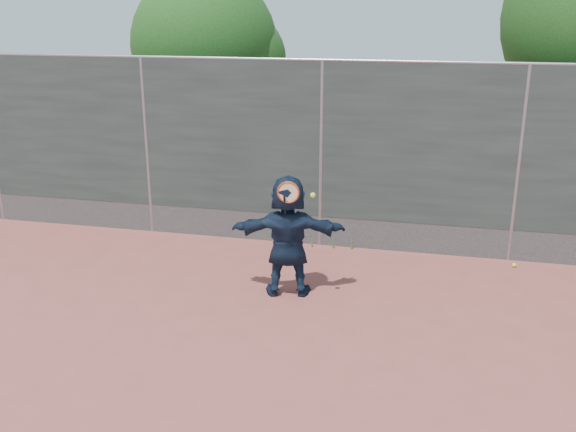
# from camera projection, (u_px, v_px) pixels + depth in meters

# --- Properties ---
(ground) EXTENTS (80.00, 80.00, 0.00)m
(ground) POSITION_uv_depth(u_px,v_px,m) (265.00, 348.00, 7.44)
(ground) COLOR #9E4C42
(ground) RESTS_ON ground
(player) EXTENTS (1.62, 0.79, 1.68)m
(player) POSITION_uv_depth(u_px,v_px,m) (288.00, 236.00, 8.62)
(player) COLOR #142339
(player) RESTS_ON ground
(ball_ground) EXTENTS (0.07, 0.07, 0.07)m
(ball_ground) POSITION_uv_depth(u_px,v_px,m) (514.00, 265.00, 9.74)
(ball_ground) COLOR #CFF235
(ball_ground) RESTS_ON ground
(fence) EXTENTS (20.00, 0.06, 3.03)m
(fence) POSITION_uv_depth(u_px,v_px,m) (321.00, 151.00, 10.20)
(fence) COLOR #38423D
(fence) RESTS_ON ground
(swing_action) EXTENTS (0.52, 0.20, 0.51)m
(swing_action) POSITION_uv_depth(u_px,v_px,m) (290.00, 194.00, 8.21)
(swing_action) COLOR #BF3F12
(swing_action) RESTS_ON ground
(tree_left) EXTENTS (3.15, 3.00, 4.53)m
(tree_left) POSITION_uv_depth(u_px,v_px,m) (213.00, 49.00, 13.21)
(tree_left) COLOR #382314
(tree_left) RESTS_ON ground
(weed_clump) EXTENTS (0.68, 0.07, 0.30)m
(weed_clump) POSITION_uv_depth(u_px,v_px,m) (336.00, 241.00, 10.47)
(weed_clump) COLOR #387226
(weed_clump) RESTS_ON ground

